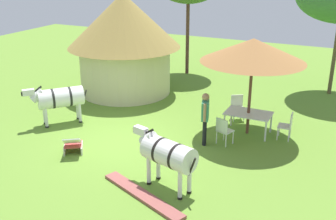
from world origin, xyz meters
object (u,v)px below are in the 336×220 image
guest_beside_umbrella (205,114)px  patio_chair_east_end (287,125)px  zebra_by_umbrella (59,98)px  striped_lounge_chair (73,145)px  patio_dining_table (248,115)px  patio_chair_near_hut (224,129)px  shade_umbrella (253,50)px  thatched_hut (124,39)px  zebra_nearest_camera (167,153)px  patio_chair_west_end (237,106)px

guest_beside_umbrella → patio_chair_east_end: bearing=106.4°
zebra_by_umbrella → guest_beside_umbrella: bearing=-132.9°
zebra_by_umbrella → striped_lounge_chair: bearing=178.0°
guest_beside_umbrella → zebra_by_umbrella: size_ratio=0.93×
patio_dining_table → guest_beside_umbrella: bearing=-124.7°
patio_chair_near_hut → guest_beside_umbrella: guest_beside_umbrella is taller
patio_dining_table → patio_chair_near_hut: patio_chair_near_hut is taller
shade_umbrella → patio_dining_table: shade_umbrella is taller
thatched_hut → shade_umbrella: thatched_hut is taller
thatched_hut → shade_umbrella: size_ratio=1.42×
patio_dining_table → zebra_by_umbrella: size_ratio=0.83×
patio_chair_east_end → zebra_nearest_camera: 4.95m
thatched_hut → patio_dining_table: size_ratio=3.14×
shade_umbrella → patio_dining_table: 2.20m
patio_dining_table → patio_chair_near_hut: size_ratio=1.69×
thatched_hut → shade_umbrella: bearing=-18.8°
thatched_hut → guest_beside_umbrella: size_ratio=2.79×
patio_chair_west_end → zebra_nearest_camera: zebra_nearest_camera is taller
patio_dining_table → zebra_by_umbrella: zebra_by_umbrella is taller
patio_chair_near_hut → zebra_by_umbrella: 5.88m
patio_chair_near_hut → patio_chair_west_end: same height
striped_lounge_chair → zebra_nearest_camera: zebra_nearest_camera is taller
patio_dining_table → guest_beside_umbrella: guest_beside_umbrella is taller
zebra_nearest_camera → striped_lounge_chair: bearing=96.6°
striped_lounge_chair → patio_chair_east_end: bearing=-0.8°
patio_dining_table → patio_chair_west_end: size_ratio=1.69×
thatched_hut → striped_lounge_chair: (1.62, -5.81, -2.09)m
thatched_hut → striped_lounge_chair: bearing=-74.4°
patio_dining_table → zebra_by_umbrella: bearing=-161.8°
shade_umbrella → patio_chair_east_end: shade_umbrella is taller
thatched_hut → zebra_nearest_camera: (5.11, -6.39, -1.35)m
shade_umbrella → striped_lounge_chair: bearing=-139.7°
guest_beside_umbrella → shade_umbrella: bearing=128.2°
striped_lounge_chair → guest_beside_umbrella: bearing=-0.6°
thatched_hut → patio_chair_near_hut: size_ratio=5.31×
patio_dining_table → patio_chair_east_end: size_ratio=1.69×
zebra_nearest_camera → patio_chair_east_end: bearing=-10.8°
thatched_hut → zebra_nearest_camera: size_ratio=2.34×
shade_umbrella → patio_chair_east_end: (1.29, 0.07, -2.34)m
patio_chair_near_hut → guest_beside_umbrella: (-0.55, -0.24, 0.51)m
patio_dining_table → patio_chair_west_end: patio_chair_west_end is taller
patio_chair_east_end → patio_chair_west_end: same height
patio_chair_east_end → patio_dining_table: bearing=90.0°
patio_chair_near_hut → zebra_nearest_camera: size_ratio=0.44×
patio_chair_west_end → zebra_by_umbrella: bearing=-3.0°
patio_dining_table → striped_lounge_chair: bearing=-139.7°
patio_chair_near_hut → striped_lounge_chair: patio_chair_near_hut is taller
patio_chair_near_hut → guest_beside_umbrella: size_ratio=0.52×
thatched_hut → zebra_by_umbrella: thatched_hut is taller
guest_beside_umbrella → zebra_nearest_camera: bearing=-15.7°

